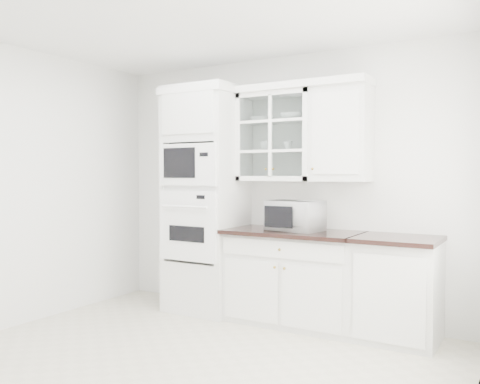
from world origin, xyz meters
The scene contains 13 objects.
ground centered at (0.00, 0.00, 0.01)m, with size 4.00×3.50×0.01m, color beige.
room_shell centered at (0.00, 0.43, 1.78)m, with size 4.00×3.50×2.70m.
oven_column centered at (-0.75, 1.42, 1.20)m, with size 0.76×0.68×2.40m.
base_cabinet_run centered at (0.28, 1.45, 0.46)m, with size 1.32×0.67×0.92m.
extra_base_cabinet centered at (1.28, 1.45, 0.46)m, with size 0.72×0.67×0.92m.
upper_cabinet_glass centered at (0.03, 1.58, 1.85)m, with size 0.80×0.33×0.90m.
upper_cabinet_solid centered at (0.71, 1.58, 1.85)m, with size 0.55×0.33×0.90m, color silver.
crown_molding centered at (-0.07, 1.56, 2.33)m, with size 2.14×0.38×0.07m, color white.
countertop_microwave centered at (0.30, 1.44, 1.07)m, with size 0.50×0.42×0.29m, color white.
bowl_a centered at (-0.15, 1.59, 2.04)m, with size 0.22×0.22×0.05m, color white.
bowl_b centered at (0.19, 1.57, 2.04)m, with size 0.22×0.22×0.07m, color white.
cup_a centered at (-0.11, 1.60, 1.76)m, with size 0.13×0.13×0.10m, color white.
cup_b centered at (0.14, 1.59, 1.76)m, with size 0.10×0.10×0.09m, color white.
Camera 1 is at (2.36, -3.08, 1.47)m, focal length 38.00 mm.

